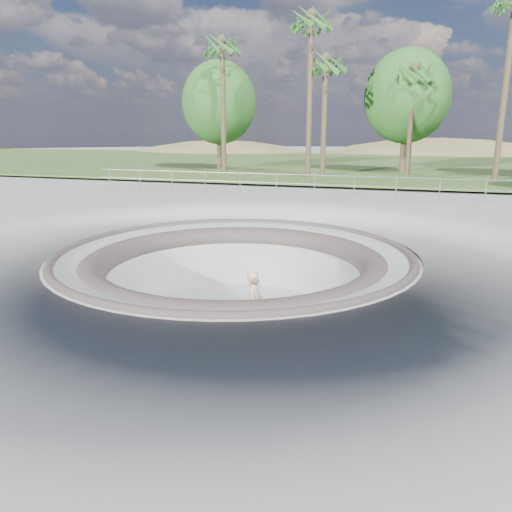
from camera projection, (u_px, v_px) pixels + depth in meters
name	position (u px, v px, depth m)	size (l,w,h in m)	color
ground	(234.00, 253.00, 14.37)	(180.00, 180.00, 0.00)	#999994
skate_bowl	(235.00, 312.00, 14.83)	(14.00, 14.00, 4.10)	#999994
grass_strip	(360.00, 164.00, 45.73)	(180.00, 36.00, 0.12)	#315522
distant_hills	(404.00, 207.00, 67.84)	(103.20, 45.00, 28.60)	brown
safety_railing	(314.00, 185.00, 25.29)	(25.00, 0.06, 1.03)	gray
skateboard	(255.00, 338.00, 13.05)	(0.81, 0.29, 0.08)	#98693D
skater	(255.00, 305.00, 12.82)	(0.65, 0.43, 1.78)	#D7A88B
palm_a	(222.00, 49.00, 34.40)	(2.60, 2.60, 9.96)	brown
palm_b	(326.00, 66.00, 32.45)	(2.60, 2.60, 8.49)	brown
palm_c	(312.00, 25.00, 31.29)	(2.60, 2.60, 10.98)	brown
palm_d	(414.00, 74.00, 33.54)	(2.60, 2.60, 8.07)	brown
bushy_tree_left	(219.00, 103.00, 38.64)	(5.81, 5.28, 8.38)	brown
bushy_tree_mid	(407.00, 96.00, 36.26)	(6.17, 5.61, 8.91)	brown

